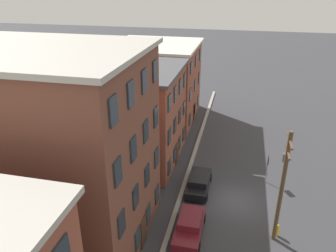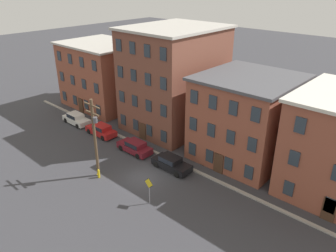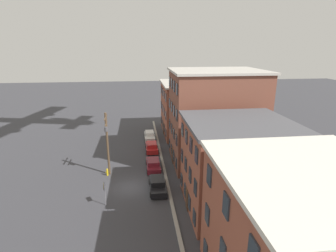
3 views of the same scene
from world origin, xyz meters
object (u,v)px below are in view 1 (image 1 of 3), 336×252
at_px(car_black, 199,182).
at_px(fire_hydrant, 277,230).
at_px(car_maroon, 190,225).
at_px(caution_sign, 268,164).
at_px(utility_pole, 283,182).

relative_size(car_black, fire_hydrant, 4.58).
bearing_deg(fire_hydrant, car_maroon, 100.96).
xyz_separation_m(car_black, caution_sign, (2.48, -5.71, 1.09)).
bearing_deg(fire_hydrant, caution_sign, 4.30).
relative_size(utility_pole, fire_hydrant, 8.68).
height_order(car_black, utility_pole, utility_pole).
bearing_deg(caution_sign, utility_pole, -177.82).
bearing_deg(fire_hydrant, utility_pole, 142.65).
xyz_separation_m(car_maroon, utility_pole, (0.86, -5.84, 3.94)).
xyz_separation_m(car_maroon, caution_sign, (7.98, -5.57, 1.09)).
height_order(car_black, caution_sign, caution_sign).
xyz_separation_m(caution_sign, utility_pole, (-7.12, -0.27, 2.85)).
distance_m(car_black, fire_hydrant, 7.58).
distance_m(car_maroon, caution_sign, 9.79).
distance_m(car_maroon, utility_pole, 7.10).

